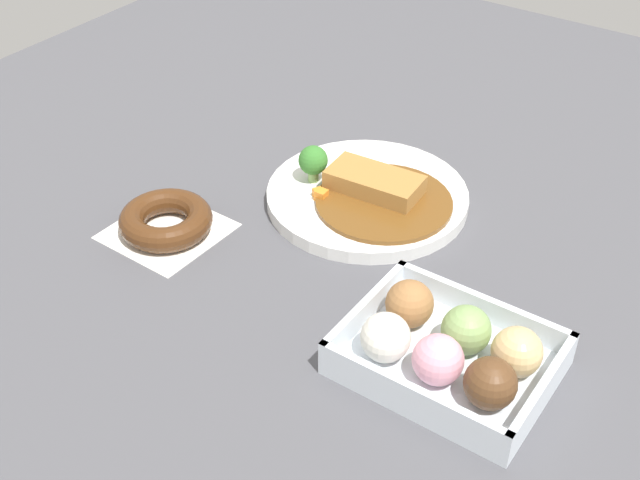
# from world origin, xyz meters

# --- Properties ---
(ground_plane) EXTENTS (1.60, 1.60, 0.00)m
(ground_plane) POSITION_xyz_m (0.00, 0.00, 0.00)
(ground_plane) COLOR #4C4C51
(curry_plate) EXTENTS (0.26, 0.26, 0.07)m
(curry_plate) POSITION_xyz_m (-0.04, 0.06, 0.01)
(curry_plate) COLOR white
(curry_plate) RESTS_ON ground_plane
(donut_box) EXTENTS (0.21, 0.16, 0.06)m
(donut_box) POSITION_xyz_m (0.19, -0.14, 0.03)
(donut_box) COLOR silver
(donut_box) RESTS_ON ground_plane
(chocolate_ring_donut) EXTENTS (0.14, 0.14, 0.03)m
(chocolate_ring_donut) POSITION_xyz_m (-0.21, -0.13, 0.02)
(chocolate_ring_donut) COLOR white
(chocolate_ring_donut) RESTS_ON ground_plane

